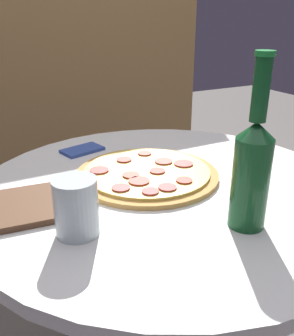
{
  "coord_description": "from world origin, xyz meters",
  "views": [
    {
      "loc": [
        -0.37,
        -0.62,
        1.1
      ],
      "look_at": [
        -0.01,
        0.05,
        0.78
      ],
      "focal_mm": 40.0,
      "sensor_mm": 36.0,
      "label": 1
    }
  ],
  "objects_px": {
    "pizza": "(147,173)",
    "pizza_paddle": "(5,209)",
    "drinking_glass": "(76,207)",
    "beer_bottle": "(252,168)"
  },
  "relations": [
    {
      "from": "pizza",
      "to": "pizza_paddle",
      "type": "height_order",
      "value": "pizza"
    },
    {
      "from": "pizza",
      "to": "drinking_glass",
      "type": "xyz_separation_m",
      "value": [
        -0.21,
        -0.15,
        0.04
      ]
    },
    {
      "from": "pizza",
      "to": "drinking_glass",
      "type": "bearing_deg",
      "value": -144.15
    },
    {
      "from": "beer_bottle",
      "to": "drinking_glass",
      "type": "xyz_separation_m",
      "value": [
        -0.26,
        0.11,
        -0.06
      ]
    },
    {
      "from": "beer_bottle",
      "to": "pizza_paddle",
      "type": "distance_m",
      "value": 0.44
    },
    {
      "from": "pizza",
      "to": "beer_bottle",
      "type": "relative_size",
      "value": 1.1
    },
    {
      "from": "pizza_paddle",
      "to": "pizza",
      "type": "bearing_deg",
      "value": -170.3
    },
    {
      "from": "drinking_glass",
      "to": "beer_bottle",
      "type": "bearing_deg",
      "value": -22.71
    },
    {
      "from": "pizza",
      "to": "drinking_glass",
      "type": "height_order",
      "value": "drinking_glass"
    },
    {
      "from": "pizza",
      "to": "pizza_paddle",
      "type": "relative_size",
      "value": 1.15
    }
  ]
}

